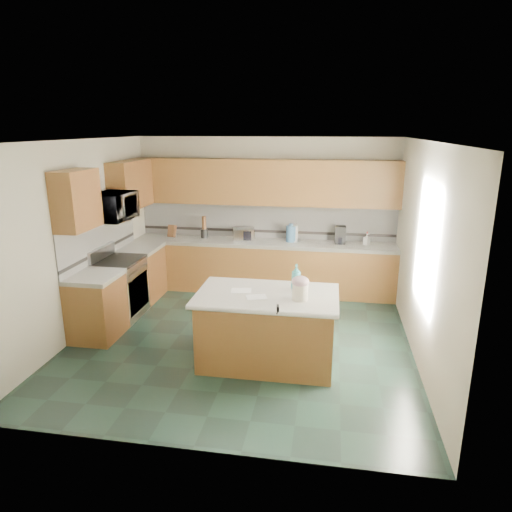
% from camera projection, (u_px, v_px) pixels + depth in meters
% --- Properties ---
extents(floor, '(4.60, 4.60, 0.00)m').
position_uv_depth(floor, '(241.00, 339.00, 6.38)').
color(floor, black).
rests_on(floor, ground).
extents(ceiling, '(4.60, 4.60, 0.00)m').
position_uv_depth(ceiling, '(239.00, 140.00, 5.64)').
color(ceiling, white).
rests_on(ceiling, ground).
extents(wall_back, '(4.60, 0.04, 2.70)m').
position_uv_depth(wall_back, '(266.00, 214.00, 8.21)').
color(wall_back, beige).
rests_on(wall_back, ground).
extents(wall_front, '(4.60, 0.04, 2.70)m').
position_uv_depth(wall_front, '(186.00, 315.00, 3.81)').
color(wall_front, beige).
rests_on(wall_front, ground).
extents(wall_left, '(0.04, 4.60, 2.70)m').
position_uv_depth(wall_left, '(78.00, 239.00, 6.37)').
color(wall_left, beige).
rests_on(wall_left, ground).
extents(wall_right, '(0.04, 4.60, 2.70)m').
position_uv_depth(wall_right, '(424.00, 254.00, 5.64)').
color(wall_right, beige).
rests_on(wall_right, ground).
extents(back_base_cab, '(4.60, 0.60, 0.86)m').
position_uv_depth(back_base_cab, '(263.00, 268.00, 8.16)').
color(back_base_cab, '#532F18').
rests_on(back_base_cab, ground).
extents(back_countertop, '(4.60, 0.64, 0.06)m').
position_uv_depth(back_countertop, '(263.00, 243.00, 8.03)').
color(back_countertop, white).
rests_on(back_countertop, back_base_cab).
extents(back_upper_cab, '(4.60, 0.33, 0.78)m').
position_uv_depth(back_upper_cab, '(264.00, 182.00, 7.87)').
color(back_upper_cab, '#532F18').
rests_on(back_upper_cab, wall_back).
extents(back_backsplash, '(4.60, 0.02, 0.63)m').
position_uv_depth(back_backsplash, '(265.00, 221.00, 8.21)').
color(back_backsplash, silver).
rests_on(back_backsplash, back_countertop).
extents(back_accent_band, '(4.60, 0.01, 0.05)m').
position_uv_depth(back_accent_band, '(265.00, 231.00, 8.26)').
color(back_accent_band, black).
rests_on(back_accent_band, back_countertop).
extents(left_base_cab_rear, '(0.60, 0.82, 0.86)m').
position_uv_depth(left_base_cab_rear, '(141.00, 274.00, 7.80)').
color(left_base_cab_rear, '#532F18').
rests_on(left_base_cab_rear, ground).
extents(left_counter_rear, '(0.64, 0.82, 0.06)m').
position_uv_depth(left_counter_rear, '(139.00, 248.00, 7.67)').
color(left_counter_rear, white).
rests_on(left_counter_rear, left_base_cab_rear).
extents(left_base_cab_front, '(0.60, 0.72, 0.86)m').
position_uv_depth(left_base_cab_front, '(97.00, 308.00, 6.35)').
color(left_base_cab_front, '#532F18').
rests_on(left_base_cab_front, ground).
extents(left_counter_front, '(0.64, 0.72, 0.06)m').
position_uv_depth(left_counter_front, '(94.00, 277.00, 6.22)').
color(left_counter_front, white).
rests_on(left_counter_front, left_base_cab_front).
extents(left_backsplash, '(0.02, 2.30, 0.63)m').
position_uv_depth(left_backsplash, '(100.00, 238.00, 6.92)').
color(left_backsplash, silver).
rests_on(left_backsplash, wall_left).
extents(left_accent_band, '(0.01, 2.30, 0.05)m').
position_uv_depth(left_accent_band, '(102.00, 250.00, 6.97)').
color(left_accent_band, black).
rests_on(left_accent_band, wall_left).
extents(left_upper_cab_rear, '(0.33, 1.09, 0.78)m').
position_uv_depth(left_upper_cab_rear, '(131.00, 185.00, 7.54)').
color(left_upper_cab_rear, '#532F18').
rests_on(left_upper_cab_rear, wall_left).
extents(left_upper_cab_front, '(0.33, 0.72, 0.78)m').
position_uv_depth(left_upper_cab_front, '(76.00, 200.00, 5.96)').
color(left_upper_cab_front, '#532F18').
rests_on(left_upper_cab_front, wall_left).
extents(range_body, '(0.60, 0.76, 0.88)m').
position_uv_depth(range_body, '(121.00, 289.00, 7.05)').
color(range_body, '#B7B7BC').
rests_on(range_body, ground).
extents(range_oven_door, '(0.02, 0.68, 0.55)m').
position_uv_depth(range_oven_door, '(139.00, 293.00, 7.01)').
color(range_oven_door, black).
rests_on(range_oven_door, range_body).
extents(range_cooktop, '(0.62, 0.78, 0.04)m').
position_uv_depth(range_cooktop, '(118.00, 261.00, 6.92)').
color(range_cooktop, black).
rests_on(range_cooktop, range_body).
extents(range_handle, '(0.02, 0.66, 0.02)m').
position_uv_depth(range_handle, '(139.00, 269.00, 6.90)').
color(range_handle, '#B7B7BC').
rests_on(range_handle, range_body).
extents(range_backguard, '(0.06, 0.76, 0.18)m').
position_uv_depth(range_backguard, '(102.00, 253.00, 6.93)').
color(range_backguard, '#B7B7BC').
rests_on(range_backguard, range_body).
extents(microwave, '(0.50, 0.73, 0.41)m').
position_uv_depth(microwave, '(113.00, 207.00, 6.69)').
color(microwave, '#B7B7BC').
rests_on(microwave, wall_left).
extents(island_base, '(1.61, 0.92, 0.86)m').
position_uv_depth(island_base, '(267.00, 331.00, 5.65)').
color(island_base, '#532F18').
rests_on(island_base, ground).
extents(island_top, '(1.71, 1.02, 0.06)m').
position_uv_depth(island_top, '(267.00, 296.00, 5.52)').
color(island_top, white).
rests_on(island_top, island_base).
extents(island_bullnose, '(1.71, 0.06, 0.06)m').
position_uv_depth(island_bullnose, '(261.00, 312.00, 5.04)').
color(island_bullnose, white).
rests_on(island_bullnose, island_base).
extents(treat_jar, '(0.22, 0.22, 0.19)m').
position_uv_depth(treat_jar, '(300.00, 292.00, 5.29)').
color(treat_jar, white).
rests_on(treat_jar, island_top).
extents(treat_jar_lid, '(0.20, 0.20, 0.13)m').
position_uv_depth(treat_jar_lid, '(300.00, 282.00, 5.25)').
color(treat_jar_lid, beige).
rests_on(treat_jar_lid, treat_jar).
extents(treat_jar_knob, '(0.07, 0.02, 0.02)m').
position_uv_depth(treat_jar_knob, '(301.00, 278.00, 5.24)').
color(treat_jar_knob, tan).
rests_on(treat_jar_knob, treat_jar_lid).
extents(treat_jar_knob_end_l, '(0.04, 0.04, 0.04)m').
position_uv_depth(treat_jar_knob_end_l, '(298.00, 278.00, 5.25)').
color(treat_jar_knob_end_l, tan).
rests_on(treat_jar_knob_end_l, treat_jar_lid).
extents(treat_jar_knob_end_r, '(0.04, 0.04, 0.04)m').
position_uv_depth(treat_jar_knob_end_r, '(303.00, 278.00, 5.23)').
color(treat_jar_knob_end_r, tan).
rests_on(treat_jar_knob_end_r, treat_jar_lid).
extents(soap_bottle_island, '(0.14, 0.14, 0.33)m').
position_uv_depth(soap_bottle_island, '(296.00, 277.00, 5.59)').
color(soap_bottle_island, teal).
rests_on(soap_bottle_island, island_top).
extents(paper_sheet_a, '(0.28, 0.25, 0.00)m').
position_uv_depth(paper_sheet_a, '(256.00, 297.00, 5.40)').
color(paper_sheet_a, white).
rests_on(paper_sheet_a, island_top).
extents(paper_sheet_b, '(0.27, 0.22, 0.00)m').
position_uv_depth(paper_sheet_b, '(241.00, 290.00, 5.61)').
color(paper_sheet_b, white).
rests_on(paper_sheet_b, island_top).
extents(clamp_body, '(0.04, 0.09, 0.08)m').
position_uv_depth(clamp_body, '(278.00, 309.00, 5.02)').
color(clamp_body, black).
rests_on(clamp_body, island_top).
extents(clamp_handle, '(0.01, 0.06, 0.01)m').
position_uv_depth(clamp_handle, '(277.00, 313.00, 4.97)').
color(clamp_handle, black).
rests_on(clamp_handle, island_top).
extents(knife_block, '(0.15, 0.18, 0.24)m').
position_uv_depth(knife_block, '(172.00, 231.00, 8.31)').
color(knife_block, '#472814').
rests_on(knife_block, back_countertop).
extents(utensil_crock, '(0.13, 0.13, 0.16)m').
position_uv_depth(utensil_crock, '(204.00, 234.00, 8.25)').
color(utensil_crock, black).
rests_on(utensil_crock, back_countertop).
extents(utensil_bundle, '(0.08, 0.08, 0.24)m').
position_uv_depth(utensil_bundle, '(204.00, 223.00, 8.19)').
color(utensil_bundle, '#472814').
rests_on(utensil_bundle, utensil_crock).
extents(toaster_oven, '(0.41, 0.32, 0.21)m').
position_uv_depth(toaster_oven, '(243.00, 234.00, 8.10)').
color(toaster_oven, '#B7B7BC').
rests_on(toaster_oven, back_countertop).
extents(toaster_oven_door, '(0.32, 0.01, 0.17)m').
position_uv_depth(toaster_oven_door, '(242.00, 236.00, 7.99)').
color(toaster_oven_door, black).
rests_on(toaster_oven_door, toaster_oven).
extents(paper_towel, '(0.13, 0.13, 0.29)m').
position_uv_depth(paper_towel, '(294.00, 233.00, 7.99)').
color(paper_towel, white).
rests_on(paper_towel, back_countertop).
extents(paper_towel_base, '(0.19, 0.19, 0.01)m').
position_uv_depth(paper_towel_base, '(294.00, 241.00, 8.03)').
color(paper_towel_base, '#B7B7BC').
rests_on(paper_towel_base, back_countertop).
extents(water_jug, '(0.17, 0.17, 0.28)m').
position_uv_depth(water_jug, '(291.00, 234.00, 7.96)').
color(water_jug, teal).
rests_on(water_jug, back_countertop).
extents(water_jug_neck, '(0.08, 0.08, 0.04)m').
position_uv_depth(water_jug_neck, '(291.00, 225.00, 7.92)').
color(water_jug_neck, teal).
rests_on(water_jug_neck, water_jug).
extents(coffee_maker, '(0.18, 0.20, 0.30)m').
position_uv_depth(coffee_maker, '(340.00, 235.00, 7.85)').
color(coffee_maker, black).
rests_on(coffee_maker, back_countertop).
extents(coffee_carafe, '(0.12, 0.12, 0.12)m').
position_uv_depth(coffee_carafe, '(340.00, 240.00, 7.83)').
color(coffee_carafe, black).
rests_on(coffee_carafe, back_countertop).
extents(soap_bottle_back, '(0.13, 0.13, 0.20)m').
position_uv_depth(soap_bottle_back, '(367.00, 239.00, 7.76)').
color(soap_bottle_back, white).
rests_on(soap_bottle_back, back_countertop).
extents(soap_back_cap, '(0.02, 0.02, 0.03)m').
position_uv_depth(soap_back_cap, '(367.00, 233.00, 7.73)').
color(soap_back_cap, red).
rests_on(soap_back_cap, soap_bottle_back).
extents(window_light_proxy, '(0.02, 1.40, 1.10)m').
position_uv_depth(window_light_proxy, '(426.00, 246.00, 5.41)').
color(window_light_proxy, white).
rests_on(window_light_proxy, wall_right).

